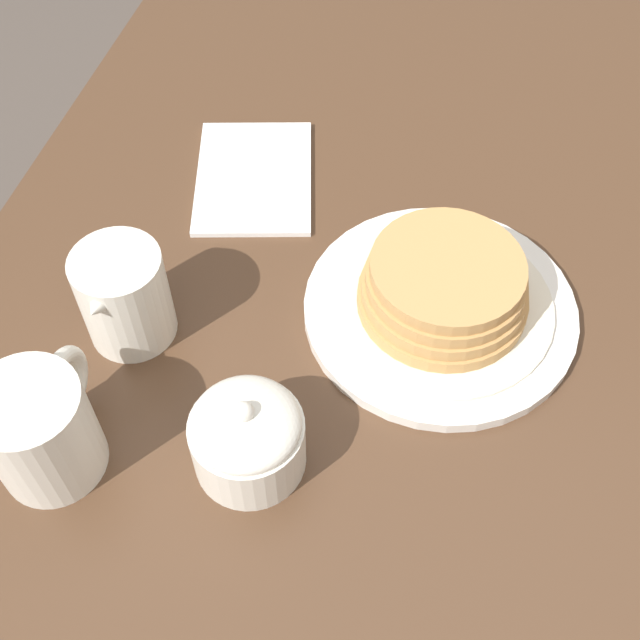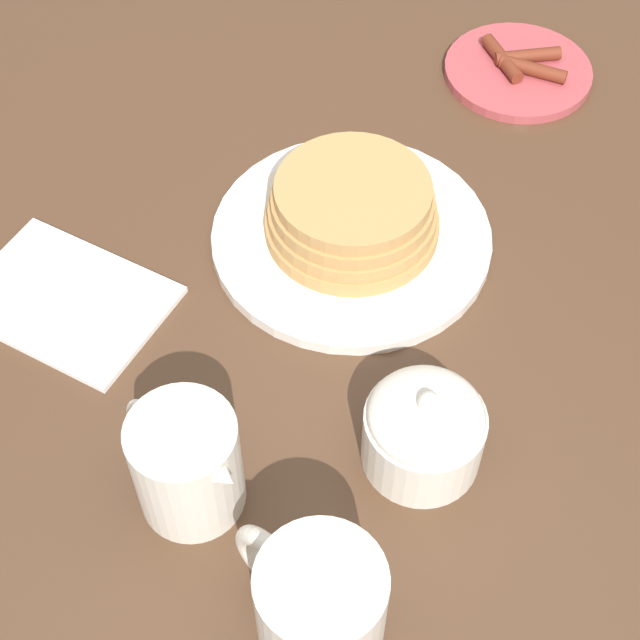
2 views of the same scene
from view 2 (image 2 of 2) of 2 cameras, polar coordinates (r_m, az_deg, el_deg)
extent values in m
plane|color=#51473F|center=(1.55, 3.24, -15.08)|extent=(8.00, 8.00, 0.00)
cube|color=#4C3321|center=(0.90, 5.43, 3.36)|extent=(1.55, 0.98, 0.03)
cube|color=#4C3321|center=(1.75, -4.86, 15.23)|extent=(0.07, 0.07, 0.74)
cylinder|color=white|center=(0.89, 1.83, 4.82)|extent=(0.25, 0.25, 0.01)
cylinder|color=beige|center=(0.88, 1.85, 5.16)|extent=(0.21, 0.21, 0.00)
cylinder|color=tan|center=(0.87, 1.86, 5.56)|extent=(0.15, 0.15, 0.01)
cylinder|color=tan|center=(0.86, 1.89, 6.18)|extent=(0.15, 0.15, 0.01)
cylinder|color=tan|center=(0.85, 1.91, 6.81)|extent=(0.14, 0.14, 0.01)
cylinder|color=tan|center=(0.84, 1.94, 7.46)|extent=(0.14, 0.14, 0.01)
cylinder|color=#B2474C|center=(1.08, 11.44, 13.99)|extent=(0.15, 0.15, 0.01)
cylinder|color=maroon|center=(1.06, 12.29, 14.06)|extent=(0.07, 0.04, 0.01)
cylinder|color=maroon|center=(1.07, 10.55, 14.73)|extent=(0.07, 0.04, 0.01)
cylinder|color=maroon|center=(1.08, 11.99, 14.80)|extent=(0.05, 0.06, 0.01)
cylinder|color=silver|center=(0.66, 0.05, -16.45)|extent=(0.09, 0.09, 0.10)
torus|color=silver|center=(0.67, -2.69, -14.11)|extent=(0.07, 0.01, 0.07)
cylinder|color=#472819|center=(0.62, 0.05, -15.13)|extent=(0.07, 0.07, 0.00)
cylinder|color=silver|center=(0.71, -7.73, -8.35)|extent=(0.08, 0.08, 0.09)
cone|color=silver|center=(0.67, -5.99, -8.81)|extent=(0.04, 0.04, 0.04)
torus|color=silver|center=(0.72, -9.92, -6.07)|extent=(0.05, 0.01, 0.05)
cylinder|color=silver|center=(0.74, 6.00, -6.80)|extent=(0.09, 0.09, 0.06)
ellipsoid|color=silver|center=(0.72, 6.21, -5.56)|extent=(0.09, 0.09, 0.03)
sphere|color=silver|center=(0.70, 6.34, -4.77)|extent=(0.02, 0.02, 0.02)
cube|color=white|center=(0.87, -14.53, 1.13)|extent=(0.19, 0.16, 0.01)
camera|label=1|loc=(0.46, 58.95, 22.16)|focal=45.00mm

